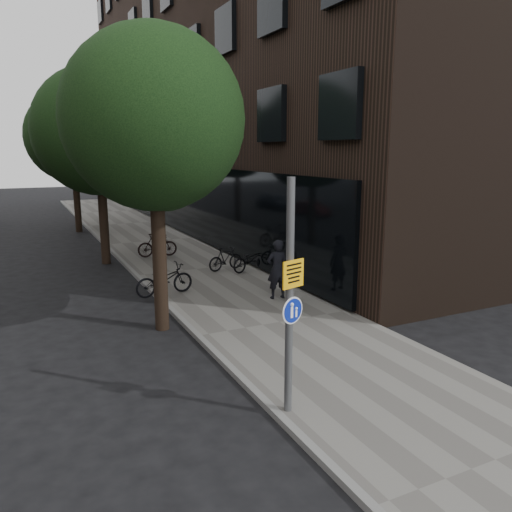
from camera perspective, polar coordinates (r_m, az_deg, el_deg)
ground at (r=10.66m, az=10.31°, el=-13.65°), size 120.00×120.00×0.00m
sidewalk at (r=19.23m, az=-6.84°, el=-1.65°), size 4.50×60.00×0.12m
curb_edge at (r=18.64m, az=-13.38°, el=-2.32°), size 0.15×60.00×0.13m
building_right_dark_brick at (r=33.24m, az=-0.20°, el=19.69°), size 12.00×40.00×18.00m
street_tree_near at (r=12.76m, az=-11.41°, el=14.16°), size 4.40×4.40×7.50m
street_tree_mid at (r=21.09m, az=-17.44°, el=12.95°), size 5.00×5.00×7.80m
street_tree_far at (r=30.01m, az=-20.13°, el=12.35°), size 5.00×5.00×7.80m
signpost at (r=8.37m, az=3.84°, el=-4.81°), size 0.46×0.16×4.05m
pedestrian at (r=15.15m, az=2.44°, el=-1.52°), size 0.70×0.50×1.83m
parked_bike_facade_near at (r=18.67m, az=-0.58°, el=-0.38°), size 1.80×1.04×0.90m
parked_bike_facade_far at (r=18.83m, az=-3.48°, el=-0.30°), size 1.53×0.68×0.89m
parked_bike_curb_near at (r=15.85m, az=-10.44°, el=-2.67°), size 1.95×0.92×0.99m
parked_bike_curb_far at (r=21.58m, az=-11.21°, el=1.23°), size 1.70×0.61×1.00m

